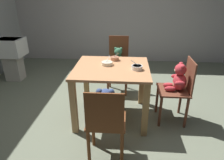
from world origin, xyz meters
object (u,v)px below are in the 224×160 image
teddy_chair_near_front (106,114)px  teddy_chair_near_right (178,83)px  teddy_chair_far_center (118,61)px  dining_table (112,78)px  porridge_bowl_terracotta_far_center (115,58)px  porridge_bowl_cream_center (107,63)px  porridge_bowl_white_near_right (137,67)px  sink_basin (11,53)px

teddy_chair_near_front → teddy_chair_near_right: 1.18m
teddy_chair_near_right → teddy_chair_far_center: bearing=-45.8°
dining_table → porridge_bowl_terracotta_far_center: porridge_bowl_terracotta_far_center is taller
dining_table → porridge_bowl_cream_center: 0.20m
porridge_bowl_white_near_right → sink_basin: porridge_bowl_white_near_right is taller
porridge_bowl_cream_center → porridge_bowl_white_near_right: bearing=-19.6°
teddy_chair_far_center → sink_basin: (-2.09, 0.32, -0.01)m
dining_table → porridge_bowl_white_near_right: porridge_bowl_white_near_right is taller
porridge_bowl_cream_center → sink_basin: (-1.98, 1.09, -0.23)m
teddy_chair_near_front → teddy_chair_near_right: size_ratio=0.98×
dining_table → teddy_chair_near_right: 0.88m
dining_table → teddy_chair_near_front: size_ratio=1.12×
teddy_chair_far_center → sink_basin: teddy_chair_far_center is taller
teddy_chair_near_front → porridge_bowl_white_near_right: bearing=-23.5°
dining_table → porridge_bowl_white_near_right: size_ratio=6.52×
dining_table → teddy_chair_near_front: 0.83m
teddy_chair_near_front → porridge_bowl_terracotta_far_center: size_ratio=7.19×
sink_basin → teddy_chair_near_front: bearing=-44.0°
porridge_bowl_cream_center → dining_table: bearing=-44.8°
porridge_bowl_white_near_right → sink_basin: size_ratio=0.18×
teddy_chair_far_center → porridge_bowl_white_near_right: 0.98m
porridge_bowl_white_near_right → dining_table: bearing=167.4°
teddy_chair_near_front → sink_basin: size_ratio=1.04×
teddy_chair_near_front → teddy_chair_far_center: teddy_chair_far_center is taller
dining_table → teddy_chair_far_center: 0.84m
teddy_chair_near_right → porridge_bowl_terracotta_far_center: (-0.85, 0.30, 0.22)m
teddy_chair_far_center → porridge_bowl_terracotta_far_center: (-0.02, -0.56, 0.23)m
porridge_bowl_terracotta_far_center → porridge_bowl_cream_center: porridge_bowl_cream_center is taller
teddy_chair_near_front → porridge_bowl_terracotta_far_center: teddy_chair_near_front is taller
dining_table → teddy_chair_far_center: size_ratio=1.01×
teddy_chair_near_front → porridge_bowl_terracotta_far_center: 1.12m
porridge_bowl_terracotta_far_center → sink_basin: size_ratio=0.14×
porridge_bowl_white_near_right → teddy_chair_near_front: bearing=-112.9°
teddy_chair_near_right → porridge_bowl_terracotta_far_center: size_ratio=7.31×
teddy_chair_far_center → porridge_bowl_white_near_right: size_ratio=6.44×
dining_table → porridge_bowl_terracotta_far_center: bearing=85.2°
dining_table → sink_basin: sink_basin is taller
teddy_chair_near_right → porridge_bowl_cream_center: 0.97m
teddy_chair_near_right → porridge_bowl_white_near_right: size_ratio=5.90×
teddy_chair_far_center → teddy_chair_near_right: size_ratio=1.09×
dining_table → teddy_chair_near_right: (0.87, -0.03, -0.04)m
teddy_chair_far_center → teddy_chair_near_front: bearing=0.4°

